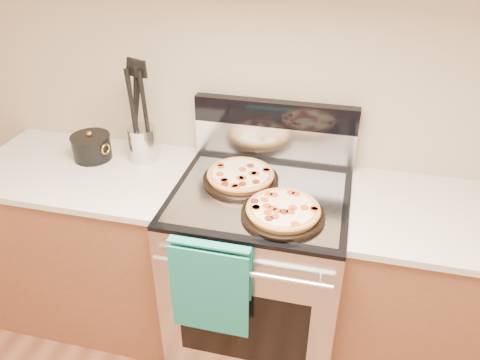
% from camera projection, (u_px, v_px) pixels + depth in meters
% --- Properties ---
extents(wall_back, '(4.00, 0.00, 4.00)m').
position_uv_depth(wall_back, '(278.00, 71.00, 2.08)').
color(wall_back, tan).
rests_on(wall_back, ground).
extents(range_body, '(0.76, 0.68, 0.90)m').
position_uv_depth(range_body, '(258.00, 274.00, 2.26)').
color(range_body, '#B7B7BC').
rests_on(range_body, ground).
extents(oven_window, '(0.56, 0.01, 0.40)m').
position_uv_depth(oven_window, '(242.00, 327.00, 1.99)').
color(oven_window, black).
rests_on(oven_window, range_body).
extents(cooktop, '(0.76, 0.68, 0.02)m').
position_uv_depth(cooktop, '(260.00, 195.00, 2.02)').
color(cooktop, black).
rests_on(cooktop, range_body).
extents(backsplash_lower, '(0.76, 0.06, 0.18)m').
position_uv_depth(backsplash_lower, '(274.00, 143.00, 2.23)').
color(backsplash_lower, silver).
rests_on(backsplash_lower, cooktop).
extents(backsplash_upper, '(0.76, 0.06, 0.12)m').
position_uv_depth(backsplash_upper, '(275.00, 114.00, 2.15)').
color(backsplash_upper, black).
rests_on(backsplash_upper, backsplash_lower).
extents(oven_handle, '(0.70, 0.03, 0.03)m').
position_uv_depth(oven_handle, '(240.00, 272.00, 1.77)').
color(oven_handle, silver).
rests_on(oven_handle, range_body).
extents(dish_towel, '(0.32, 0.05, 0.42)m').
position_uv_depth(dish_towel, '(211.00, 286.00, 1.85)').
color(dish_towel, '#15676C').
rests_on(dish_towel, oven_handle).
extents(foil_sheet, '(0.70, 0.55, 0.01)m').
position_uv_depth(foil_sheet, '(259.00, 196.00, 1.99)').
color(foil_sheet, gray).
rests_on(foil_sheet, cooktop).
extents(cabinet_left, '(1.00, 0.62, 0.88)m').
position_uv_depth(cabinet_left, '(97.00, 244.00, 2.47)').
color(cabinet_left, brown).
rests_on(cabinet_left, ground).
extents(countertop_left, '(1.02, 0.64, 0.03)m').
position_uv_depth(countertop_left, '(81.00, 170.00, 2.23)').
color(countertop_left, beige).
rests_on(countertop_left, cabinet_left).
extents(cabinet_right, '(1.00, 0.62, 0.88)m').
position_uv_depth(cabinet_right, '(450.00, 303.00, 2.12)').
color(cabinet_right, brown).
rests_on(cabinet_right, ground).
extents(countertop_right, '(1.02, 0.64, 0.03)m').
position_uv_depth(countertop_right, '(476.00, 223.00, 1.88)').
color(countertop_right, beige).
rests_on(countertop_right, cabinet_right).
extents(pepperoni_pizza_back, '(0.38, 0.38, 0.04)m').
position_uv_depth(pepperoni_pizza_back, '(241.00, 176.00, 2.08)').
color(pepperoni_pizza_back, '#BD8139').
rests_on(pepperoni_pizza_back, foil_sheet).
extents(pepperoni_pizza_front, '(0.40, 0.40, 0.04)m').
position_uv_depth(pepperoni_pizza_front, '(283.00, 211.00, 1.85)').
color(pepperoni_pizza_front, '#BD8139').
rests_on(pepperoni_pizza_front, foil_sheet).
extents(utensil_crock, '(0.14, 0.14, 0.17)m').
position_uv_depth(utensil_crock, '(143.00, 144.00, 2.25)').
color(utensil_crock, silver).
rests_on(utensil_crock, countertop_left).
extents(saucepan, '(0.23, 0.23, 0.11)m').
position_uv_depth(saucepan, '(92.00, 148.00, 2.28)').
color(saucepan, black).
rests_on(saucepan, countertop_left).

